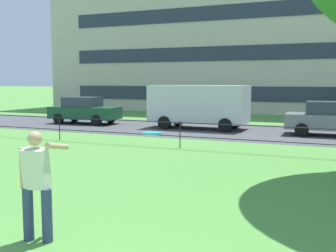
# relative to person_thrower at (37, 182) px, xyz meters

# --- Properties ---
(street_strip) EXTENTS (80.00, 6.93, 0.01)m
(street_strip) POSITION_rel_person_thrower_xyz_m (1.54, 14.83, -0.92)
(street_strip) COLOR #4C4C51
(street_strip) RESTS_ON ground
(park_fence) EXTENTS (37.66, 0.04, 1.00)m
(park_fence) POSITION_rel_person_thrower_xyz_m (1.54, 8.99, -0.24)
(park_fence) COLOR black
(park_fence) RESTS_ON ground
(person_thrower) EXTENTS (0.51, 0.83, 1.71)m
(person_thrower) POSITION_rel_person_thrower_xyz_m (0.00, 0.00, 0.00)
(person_thrower) COLOR navy
(person_thrower) RESTS_ON ground
(frisbee) EXTENTS (0.31, 0.31, 0.03)m
(frisbee) POSITION_rel_person_thrower_xyz_m (1.86, 0.18, 0.83)
(frisbee) COLOR #2DB2C6
(car_dark_green_far_left) EXTENTS (4.05, 1.91, 1.54)m
(car_dark_green_far_left) POSITION_rel_person_thrower_xyz_m (-9.43, 15.06, -0.14)
(car_dark_green_far_left) COLOR #194C2D
(car_dark_green_far_left) RESTS_ON ground
(panel_van_right) EXTENTS (5.03, 2.15, 2.24)m
(panel_van_right) POSITION_rel_person_thrower_xyz_m (-2.52, 15.23, 0.35)
(panel_van_right) COLOR silver
(panel_van_right) RESTS_ON ground
(car_grey_left) EXTENTS (4.04, 1.90, 1.54)m
(car_grey_left) POSITION_rel_person_thrower_xyz_m (3.86, 14.88, -0.14)
(car_grey_left) COLOR slate
(car_grey_left) RESTS_ON ground
(apartment_building_background) EXTENTS (37.56, 14.10, 15.47)m
(apartment_building_background) POSITION_rel_person_thrower_xyz_m (-1.27, 32.44, 6.82)
(apartment_building_background) COLOR beige
(apartment_building_background) RESTS_ON ground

